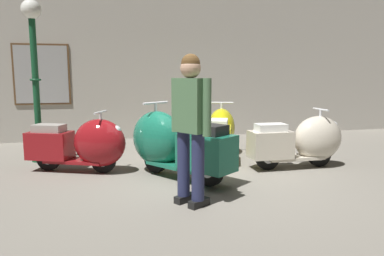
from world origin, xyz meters
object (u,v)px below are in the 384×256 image
(scooter_0, at_px, (84,144))
(visitor_0, at_px, (191,119))
(scooter_2, at_px, (221,132))
(lamppost, at_px, (35,65))
(scooter_3, at_px, (303,141))
(scooter_1, at_px, (171,143))

(scooter_0, xyz_separation_m, visitor_0, (1.31, -1.79, 0.57))
(scooter_2, distance_m, visitor_0, 2.67)
(visitor_0, bearing_deg, lamppost, 94.50)
(scooter_3, bearing_deg, scooter_1, -178.82)
(scooter_2, relative_size, visitor_0, 0.98)
(scooter_1, xyz_separation_m, scooter_2, (1.12, 1.14, -0.05))
(scooter_0, relative_size, scooter_2, 0.96)
(scooter_2, bearing_deg, visitor_0, 175.10)
(scooter_3, xyz_separation_m, lamppost, (-4.33, 1.46, 1.24))
(scooter_3, height_order, visitor_0, visitor_0)
(scooter_1, relative_size, visitor_0, 1.01)
(scooter_0, xyz_separation_m, scooter_3, (3.50, -0.50, 0.00))
(scooter_3, bearing_deg, visitor_0, -149.81)
(scooter_1, distance_m, lamppost, 2.86)
(lamppost, distance_m, visitor_0, 3.55)
(scooter_3, xyz_separation_m, visitor_0, (-2.19, -1.29, 0.57))
(scooter_0, bearing_deg, lamppost, 153.50)
(scooter_0, xyz_separation_m, scooter_1, (1.29, -0.56, 0.07))
(scooter_1, distance_m, scooter_2, 1.60)
(scooter_3, distance_m, visitor_0, 2.60)
(scooter_1, relative_size, scooter_3, 1.11)
(scooter_2, height_order, scooter_3, scooter_2)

